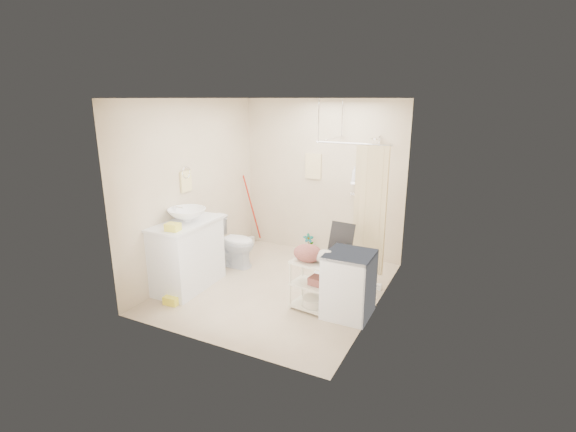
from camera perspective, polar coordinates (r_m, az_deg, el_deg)
name	(u,v)px	position (r m, az deg, el deg)	size (l,w,h in m)	color
floor	(278,287)	(6.05, -1.36, -9.65)	(3.20, 3.20, 0.00)	#C1AE91
ceiling	(277,98)	(5.46, -1.54, 15.81)	(2.80, 3.20, 0.04)	silver
wall_back	(322,179)	(7.04, 4.65, 5.13)	(2.80, 0.04, 2.60)	beige
wall_front	(204,231)	(4.31, -11.39, -2.07)	(2.80, 0.04, 2.60)	beige
wall_left	(194,189)	(6.37, -12.69, 3.66)	(0.04, 3.20, 2.60)	beige
wall_right	(381,210)	(5.13, 12.54, 0.74)	(0.04, 3.20, 2.60)	beige
vanity	(187,255)	(6.05, -13.65, -5.14)	(0.61, 1.10, 0.96)	silver
sink	(187,215)	(5.89, -13.65, 0.15)	(0.52, 0.52, 0.18)	white
counter_basket	(173,227)	(5.53, -15.47, -1.47)	(0.18, 0.14, 0.10)	#E3DD46
floor_basket	(172,298)	(5.76, -15.58, -10.81)	(0.28, 0.22, 0.15)	#FAF13A
toilet	(232,242)	(6.71, -7.68, -3.50)	(0.44, 0.77, 0.79)	silver
mop	(251,210)	(7.60, -5.13, 0.85)	(0.12, 0.12, 1.29)	#AC1B0C
potted_plant_a	(308,244)	(7.20, 2.81, -3.84)	(0.19, 0.13, 0.36)	brown
potted_plant_b	(332,249)	(7.08, 6.09, -4.53)	(0.16, 0.13, 0.29)	#98562F
hanging_towel	(313,166)	(7.04, 3.48, 6.81)	(0.28, 0.03, 0.42)	beige
towel_ring	(186,180)	(6.17, -13.80, 4.82)	(0.04, 0.22, 0.34)	#F5E293
tp_holder	(201,225)	(6.53, -11.84, -1.27)	(0.08, 0.12, 0.14)	white
shower	(361,206)	(6.31, 9.91, 1.37)	(1.10, 1.10, 2.10)	white
shampoo_bottle_a	(355,174)	(6.73, 9.10, 5.70)	(0.09, 0.09, 0.24)	silver
shampoo_bottle_b	(365,177)	(6.71, 10.44, 5.26)	(0.07, 0.07, 0.16)	#3C66AF
washing_machine	(349,284)	(5.22, 8.32, -9.21)	(0.55, 0.57, 0.81)	white
laundry_rack	(314,281)	(5.29, 3.61, -8.91)	(0.57, 0.33, 0.78)	beige
ironing_board	(338,262)	(5.49, 6.79, -6.28)	(0.31, 0.09, 1.09)	black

